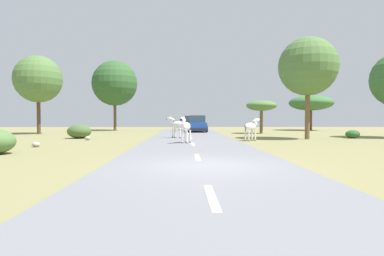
# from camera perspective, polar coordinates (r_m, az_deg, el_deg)

# --- Properties ---
(ground_plane) EXTENTS (90.00, 90.00, 0.00)m
(ground_plane) POSITION_cam_1_polar(r_m,az_deg,el_deg) (10.01, 2.69, -6.85)
(ground_plane) COLOR olive
(road) EXTENTS (6.00, 64.00, 0.05)m
(road) POSITION_cam_1_polar(r_m,az_deg,el_deg) (9.99, 1.48, -6.72)
(road) COLOR slate
(road) RESTS_ON ground_plane
(lane_markings) EXTENTS (0.16, 56.00, 0.01)m
(lane_markings) POSITION_cam_1_polar(r_m,az_deg,el_deg) (9.00, 1.81, -7.48)
(lane_markings) COLOR silver
(lane_markings) RESTS_ON road
(zebra_0) EXTENTS (0.76, 1.62, 1.57)m
(zebra_0) POSITION_cam_1_polar(r_m,az_deg,el_deg) (18.83, -1.12, 0.20)
(zebra_0) COLOR silver
(zebra_0) RESTS_ON road
(zebra_1) EXTENTS (1.46, 1.18, 1.58)m
(zebra_1) POSITION_cam_1_polar(r_m,az_deg,el_deg) (23.81, -2.74, 0.53)
(zebra_1) COLOR silver
(zebra_1) RESTS_ON road
(zebra_2) EXTENTS (1.37, 1.24, 1.55)m
(zebra_2) POSITION_cam_1_polar(r_m,az_deg,el_deg) (21.60, 10.42, 0.20)
(zebra_2) COLOR silver
(zebra_2) RESTS_ON ground_plane
(car_0) EXTENTS (2.08, 4.37, 1.74)m
(car_0) POSITION_cam_1_polar(r_m,az_deg,el_deg) (34.27, 0.88, 0.66)
(car_0) COLOR #1E479E
(car_0) RESTS_ON road
(car_1) EXTENTS (2.20, 4.43, 1.74)m
(car_1) POSITION_cam_1_polar(r_m,az_deg,el_deg) (39.69, -0.03, 0.81)
(car_1) COLOR black
(car_1) RESTS_ON road
(tree_1) EXTENTS (4.39, 4.39, 7.36)m
(tree_1) POSITION_cam_1_polar(r_m,az_deg,el_deg) (33.87, -25.54, 7.77)
(tree_1) COLOR #4C3823
(tree_1) RESTS_ON ground_plane
(tree_3) EXTENTS (5.39, 5.39, 8.38)m
(tree_3) POSITION_cam_1_polar(r_m,az_deg,el_deg) (40.14, -13.49, 7.68)
(tree_3) COLOR brown
(tree_3) RESTS_ON ground_plane
(tree_4) EXTENTS (2.93, 2.93, 3.23)m
(tree_4) POSITION_cam_1_polar(r_m,az_deg,el_deg) (32.12, 12.17, 3.83)
(tree_4) COLOR brown
(tree_4) RESTS_ON ground_plane
(tree_5) EXTENTS (4.13, 4.13, 7.23)m
(tree_5) POSITION_cam_1_polar(r_m,az_deg,el_deg) (24.64, 19.80, 10.16)
(tree_5) COLOR brown
(tree_5) RESTS_ON ground_plane
(tree_7) EXTENTS (5.30, 5.30, 4.30)m
(tree_7) POSITION_cam_1_polar(r_m,az_deg,el_deg) (42.30, 20.29, 4.17)
(tree_7) COLOR brown
(tree_7) RESTS_ON ground_plane
(bush_0) EXTENTS (1.74, 1.56, 1.04)m
(bush_0) POSITION_cam_1_polar(r_m,az_deg,el_deg) (25.33, -19.31, -0.56)
(bush_0) COLOR #425B2D
(bush_0) RESTS_ON ground_plane
(bush_2) EXTENTS (1.01, 0.91, 0.61)m
(bush_2) POSITION_cam_1_polar(r_m,az_deg,el_deg) (26.82, 26.50, -0.99)
(bush_2) COLOR #2D5628
(bush_2) RESTS_ON ground_plane
(rock_0) EXTENTS (0.41, 0.37, 0.26)m
(rock_0) POSITION_cam_1_polar(r_m,az_deg,el_deg) (18.58, -25.85, -2.64)
(rock_0) COLOR #A89E8C
(rock_0) RESTS_ON ground_plane
(rock_1) EXTENTS (0.37, 0.36, 0.27)m
(rock_1) POSITION_cam_1_polar(r_m,az_deg,el_deg) (23.08, -17.95, -1.72)
(rock_1) COLOR #A89E8C
(rock_1) RESTS_ON ground_plane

